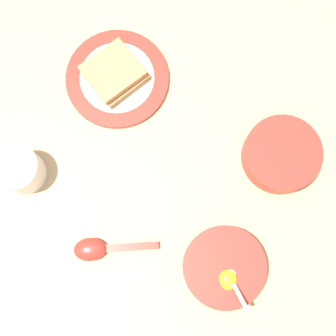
# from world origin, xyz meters

# --- Properties ---
(ground_plane) EXTENTS (3.00, 3.00, 0.00)m
(ground_plane) POSITION_xyz_m (0.00, 0.00, 0.00)
(ground_plane) COLOR tan
(egg_bowl) EXTENTS (0.15, 0.16, 0.08)m
(egg_bowl) POSITION_xyz_m (-0.01, -0.23, 0.02)
(egg_bowl) COLOR red
(egg_bowl) RESTS_ON ground_plane
(toast_plate) EXTENTS (0.21, 0.21, 0.01)m
(toast_plate) POSITION_xyz_m (0.01, 0.19, 0.01)
(toast_plate) COLOR red
(toast_plate) RESTS_ON ground_plane
(toast_sandwich) EXTENTS (0.11, 0.11, 0.03)m
(toast_sandwich) POSITION_xyz_m (0.01, 0.19, 0.03)
(toast_sandwich) COLOR #9E7042
(toast_sandwich) RESTS_ON toast_plate
(soup_spoon) EXTENTS (0.15, 0.10, 0.03)m
(soup_spoon) POSITION_xyz_m (-0.19, -0.08, 0.01)
(soup_spoon) COLOR red
(soup_spoon) RESTS_ON ground_plane
(congee_bowl) EXTENTS (0.15, 0.15, 0.05)m
(congee_bowl) POSITION_xyz_m (0.20, -0.11, 0.03)
(congee_bowl) COLOR red
(congee_bowl) RESTS_ON ground_plane
(drinking_cup) EXTENTS (0.08, 0.08, 0.07)m
(drinking_cup) POSITION_xyz_m (-0.24, 0.11, 0.04)
(drinking_cup) COLOR silver
(drinking_cup) RESTS_ON ground_plane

